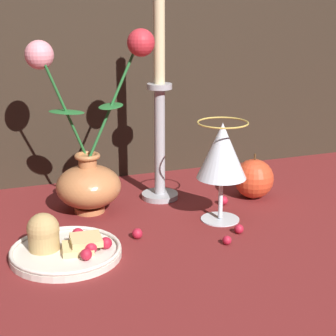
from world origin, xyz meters
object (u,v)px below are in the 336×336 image
object	(u,v)px
apple_beside_vase	(254,179)
wine_glass	(222,154)
candlestick	(160,121)
plate_with_pastries	(62,246)
vase	(89,163)

from	to	relation	value
apple_beside_vase	wine_glass	bearing A→B (deg)	-143.62
wine_glass	candlestick	distance (m)	0.16
wine_glass	apple_beside_vase	xyz separation A→B (m)	(0.11, 0.08, -0.08)
apple_beside_vase	plate_with_pastries	bearing A→B (deg)	-162.05
wine_glass	candlestick	bearing A→B (deg)	113.71
plate_with_pastries	candlestick	distance (m)	0.33
plate_with_pastries	apple_beside_vase	bearing A→B (deg)	17.95
wine_glass	plate_with_pastries	bearing A→B (deg)	-170.58
wine_glass	candlestick	size ratio (longest dim) A/B	0.45
vase	apple_beside_vase	distance (m)	0.33
vase	apple_beside_vase	bearing A→B (deg)	-6.92
vase	candlestick	world-z (taller)	candlestick
plate_with_pastries	wine_glass	distance (m)	0.31
wine_glass	apple_beside_vase	size ratio (longest dim) A/B	1.99
vase	wine_glass	xyz separation A→B (m)	(0.21, -0.12, 0.03)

